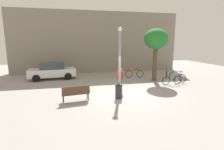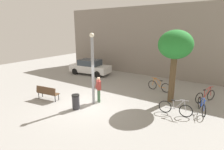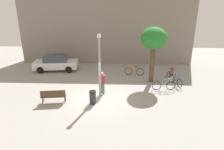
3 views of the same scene
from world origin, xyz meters
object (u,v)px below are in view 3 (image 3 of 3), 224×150
(person_by_lamppost, at_px, (102,81))
(trash_bin, at_px, (93,97))
(bicycle_blue, at_px, (176,80))
(bicycle_orange, at_px, (134,71))
(park_bench, at_px, (53,95))
(plaza_tree, at_px, (154,40))
(parked_car_white, at_px, (56,63))
(lamppost, at_px, (100,63))
(bicycle_red, at_px, (170,73))
(bicycle_silver, at_px, (164,85))

(person_by_lamppost, xyz_separation_m, trash_bin, (-0.51, -1.57, -0.51))
(trash_bin, bearing_deg, person_by_lamppost, 72.07)
(person_by_lamppost, bearing_deg, bicycle_blue, 18.52)
(bicycle_blue, relative_size, trash_bin, 1.94)
(person_by_lamppost, relative_size, bicycle_orange, 0.93)
(bicycle_blue, distance_m, bicycle_orange, 3.91)
(park_bench, bearing_deg, bicycle_blue, 21.58)
(plaza_tree, xyz_separation_m, parked_car_white, (-9.01, 2.72, -2.80))
(lamppost, relative_size, trash_bin, 4.91)
(bicycle_red, bearing_deg, park_bench, -149.05)
(bicycle_blue, xyz_separation_m, bicycle_silver, (-1.18, -1.10, 0.00))
(park_bench, bearing_deg, lamppost, 22.11)
(bicycle_red, bearing_deg, bicycle_orange, 172.70)
(bicycle_blue, bearing_deg, bicycle_orange, 145.17)
(bicycle_silver, bearing_deg, plaza_tree, 112.11)
(park_bench, relative_size, trash_bin, 1.85)
(bicycle_blue, xyz_separation_m, trash_bin, (-6.30, -3.51, 0.07))
(plaza_tree, bearing_deg, person_by_lamppost, -146.48)
(bicycle_blue, height_order, parked_car_white, parked_car_white)
(plaza_tree, xyz_separation_m, bicycle_red, (1.90, 1.17, -3.19))
(bicycle_orange, bearing_deg, bicycle_blue, -34.83)
(parked_car_white, bearing_deg, trash_bin, -56.20)
(parked_car_white, bearing_deg, person_by_lamppost, -46.07)
(person_by_lamppost, xyz_separation_m, bicycle_silver, (4.62, 0.84, -0.58))
(park_bench, distance_m, bicycle_red, 10.38)
(bicycle_silver, bearing_deg, bicycle_red, 67.87)
(person_by_lamppost, distance_m, bicycle_blue, 6.14)
(bicycle_silver, relative_size, bicycle_red, 1.16)
(park_bench, height_order, bicycle_blue, bicycle_blue)
(trash_bin, bearing_deg, bicycle_silver, 25.20)
(bicycle_blue, height_order, bicycle_red, same)
(person_by_lamppost, bearing_deg, park_bench, -153.04)
(parked_car_white, bearing_deg, park_bench, -73.71)
(lamppost, distance_m, bicycle_orange, 5.68)
(bicycle_blue, bearing_deg, plaza_tree, 161.14)
(lamppost, relative_size, bicycle_silver, 2.43)
(trash_bin, bearing_deg, plaza_tree, 43.28)
(park_bench, distance_m, bicycle_orange, 8.09)
(lamppost, bearing_deg, parked_car_white, 131.23)
(plaza_tree, relative_size, bicycle_silver, 2.53)
(park_bench, relative_size, bicycle_blue, 0.95)
(plaza_tree, bearing_deg, bicycle_red, 31.76)
(bicycle_blue, xyz_separation_m, bicycle_red, (0.01, 1.82, 0.00))
(plaza_tree, xyz_separation_m, bicycle_silver, (0.71, -1.75, -3.19))
(bicycle_blue, distance_m, bicycle_red, 1.82)
(park_bench, relative_size, bicycle_silver, 0.91)
(plaza_tree, bearing_deg, park_bench, -149.28)
(bicycle_blue, bearing_deg, trash_bin, -150.88)
(park_bench, xyz_separation_m, bicycle_orange, (5.69, 5.75, -0.16))
(bicycle_silver, distance_m, trash_bin, 5.66)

